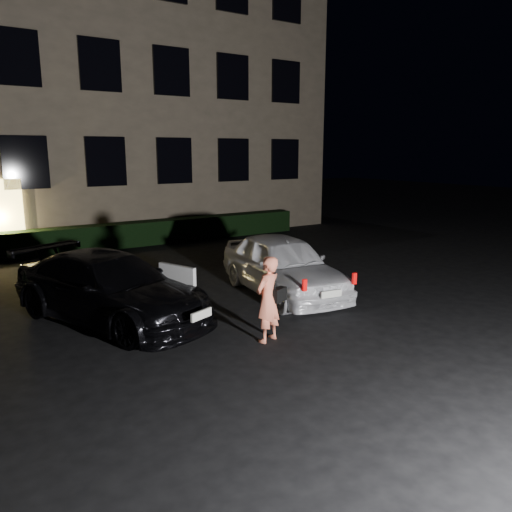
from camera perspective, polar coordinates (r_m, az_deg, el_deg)
ground at (r=9.27m, az=4.81°, el=-9.47°), size 80.00×80.00×0.00m
building at (r=22.55m, az=-20.40°, el=17.93°), size 20.00×8.11×12.00m
hedge at (r=18.31m, az=-15.89°, el=2.22°), size 15.00×0.70×0.85m
sedan at (r=10.44m, az=-16.31°, el=-3.50°), size 3.48×5.07×1.36m
hatch at (r=11.88m, az=3.09°, el=-1.01°), size 2.27×4.41×1.43m
man at (r=8.93m, az=1.40°, el=-4.94°), size 0.72×0.55×1.57m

